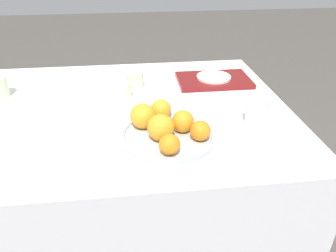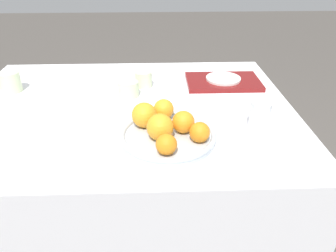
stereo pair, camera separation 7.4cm
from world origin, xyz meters
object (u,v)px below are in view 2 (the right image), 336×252
water_glass (260,116)px  orange_3 (164,109)px  orange_2 (144,115)px  cup_2 (143,79)px  fruit_platter (168,136)px  orange_5 (166,145)px  cup_0 (10,82)px  cup_1 (128,89)px  side_plate (223,79)px  orange_0 (160,127)px  orange_1 (183,122)px  serving_tray (223,82)px  orange_4 (200,132)px

water_glass → orange_3: bearing=171.9°
orange_2 → cup_2: bearing=92.1°
fruit_platter → orange_5: size_ratio=4.97×
orange_3 → cup_0: bearing=154.7°
cup_1 → orange_2: bearing=-75.7°
side_plate → orange_0: bearing=-120.8°
orange_0 → cup_2: (-0.06, 0.47, -0.03)m
orange_0 → water_glass: 0.35m
orange_1 → side_plate: 0.49m
orange_2 → orange_3: bearing=39.4°
fruit_platter → orange_5: orange_5 is taller
side_plate → cup_0: 0.91m
orange_5 → cup_2: size_ratio=0.83×
orange_2 → serving_tray: (0.34, 0.40, -0.05)m
orange_4 → orange_5: 0.12m
fruit_platter → orange_4: orange_4 is taller
orange_3 → orange_5: (0.00, -0.22, -0.00)m
orange_2 → cup_2: size_ratio=1.12×
orange_0 → side_plate: bearing=59.2°
serving_tray → side_plate: 0.02m
cup_0 → orange_2: bearing=-31.8°
orange_4 → cup_1: 0.46m
orange_0 → serving_tray: (0.29, 0.48, -0.05)m
orange_2 → orange_5: size_ratio=1.34×
orange_0 → cup_0: (-0.62, 0.43, -0.02)m
fruit_platter → orange_0: bearing=-134.2°
serving_tray → cup_2: bearing=-177.5°
fruit_platter → cup_2: (-0.09, 0.44, 0.02)m
side_plate → cup_0: (-0.91, -0.05, 0.02)m
orange_2 → orange_5: (0.07, -0.16, -0.01)m
orange_2 → orange_4: orange_2 is taller
fruit_platter → cup_1: 0.37m
orange_0 → water_glass: bearing=14.8°
orange_3 → cup_2: size_ratio=0.93×
orange_4 → cup_2: 0.52m
orange_1 → cup_0: orange_1 is taller
water_glass → orange_4: bearing=-153.7°
orange_4 → cup_0: 0.87m
orange_0 → cup_0: 0.76m
orange_2 → orange_1: bearing=-18.2°
orange_1 → orange_3: 0.11m
fruit_platter → orange_0: orange_0 is taller
orange_3 → serving_tray: bearing=51.9°
fruit_platter → orange_2: size_ratio=3.71×
serving_tray → cup_1: (-0.41, -0.11, 0.02)m
orange_5 → side_plate: 0.63m
orange_5 → water_glass: 0.36m
side_plate → cup_0: bearing=-177.0°
orange_3 → orange_5: 0.22m
cup_0 → orange_3: bearing=-25.3°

